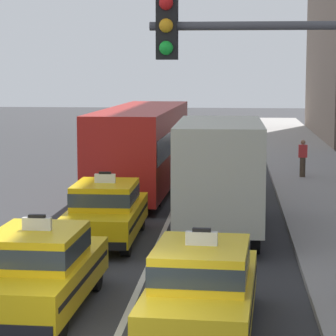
{
  "coord_description": "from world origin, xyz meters",
  "views": [
    {
      "loc": [
        2.04,
        -10.82,
        4.73
      ],
      "look_at": [
        -0.25,
        15.03,
        1.3
      ],
      "focal_mm": 81.21,
      "sensor_mm": 36.0,
      "label": 1
    }
  ],
  "objects": [
    {
      "name": "lane_stripe_left_right",
      "position": [
        0.0,
        20.0,
        0.0
      ],
      "size": [
        0.14,
        80.0,
        0.01
      ],
      "primitive_type": "cube",
      "color": "silver",
      "rests_on": "ground"
    },
    {
      "name": "taxi_left_nearest",
      "position": [
        -1.7,
        3.18,
        0.88
      ],
      "size": [
        1.93,
        4.6,
        1.96
      ],
      "color": "black",
      "rests_on": "ground"
    },
    {
      "name": "taxi_left_second",
      "position": [
        -1.43,
        9.24,
        0.88
      ],
      "size": [
        1.86,
        4.57,
        1.96
      ],
      "color": "black",
      "rests_on": "ground"
    },
    {
      "name": "bus_left_third",
      "position": [
        -1.52,
        18.12,
        1.82
      ],
      "size": [
        2.78,
        11.26,
        3.22
      ],
      "color": "black",
      "rests_on": "ground"
    },
    {
      "name": "taxi_right_nearest",
      "position": [
        1.48,
        2.22,
        0.88
      ],
      "size": [
        2.04,
        4.65,
        1.96
      ],
      "color": "black",
      "rests_on": "ground"
    },
    {
      "name": "box_truck_right_second",
      "position": [
        1.61,
        10.68,
        1.78
      ],
      "size": [
        2.35,
        6.98,
        3.27
      ],
      "color": "black",
      "rests_on": "ground"
    },
    {
      "name": "taxi_right_third",
      "position": [
        1.59,
        17.36,
        0.88
      ],
      "size": [
        1.95,
        4.61,
        1.96
      ],
      "color": "black",
      "rests_on": "ground"
    },
    {
      "name": "pedestrian_mid_block",
      "position": [
        4.9,
        21.38,
        0.94
      ],
      "size": [
        0.36,
        0.24,
        1.57
      ],
      "color": "#473828",
      "rests_on": "sidewalk_curb"
    },
    {
      "name": "traffic_light_pole",
      "position": [
        2.89,
        -2.05,
        3.82
      ],
      "size": [
        2.87,
        0.33,
        5.58
      ],
      "color": "#47474C",
      "rests_on": "ground"
    }
  ]
}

